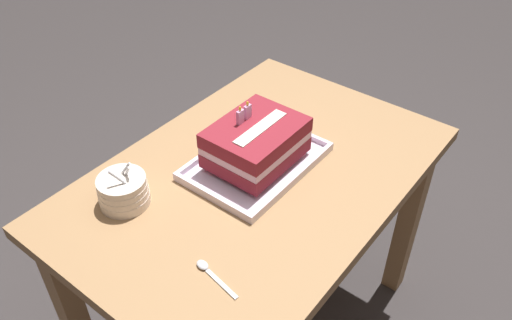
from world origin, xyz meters
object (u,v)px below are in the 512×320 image
bowl_stack (123,191)px  birthday_cake (256,142)px  serving_spoon_near_tray (208,270)px  foil_tray (256,163)px

bowl_stack → birthday_cake: bearing=-27.8°
birthday_cake → serving_spoon_near_tray: birthday_cake is taller
bowl_stack → serving_spoon_near_tray: (-0.04, -0.31, -0.03)m
birthday_cake → serving_spoon_near_tray: 0.38m
foil_tray → birthday_cake: bearing=90.0°
foil_tray → bowl_stack: size_ratio=2.92×
birthday_cake → bowl_stack: size_ratio=1.93×
serving_spoon_near_tray → birthday_cake: bearing=21.9°
serving_spoon_near_tray → foil_tray: bearing=21.9°
bowl_stack → foil_tray: bearing=-27.8°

